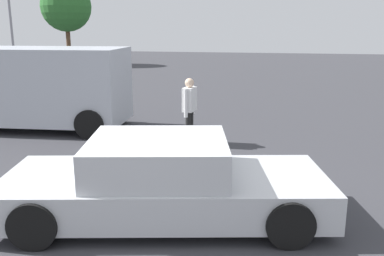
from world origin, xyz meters
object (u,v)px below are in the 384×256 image
object	(u,v)px
light_post_near	(8,0)
van_white	(35,85)
pedestrian	(189,105)
sedan_foreground	(163,182)

from	to	relation	value
light_post_near	van_white	bearing A→B (deg)	-53.99
pedestrian	light_post_near	distance (m)	17.32
van_white	light_post_near	world-z (taller)	light_post_near
sedan_foreground	van_white	distance (m)	6.90
sedan_foreground	pedestrian	world-z (taller)	pedestrian
sedan_foreground	van_white	xyz separation A→B (m)	(-4.92, 4.79, 0.63)
sedan_foreground	light_post_near	xyz separation A→B (m)	(-12.85, 15.69, 3.60)
pedestrian	light_post_near	xyz separation A→B (m)	(-12.41, 11.65, 3.22)
sedan_foreground	pedestrian	size ratio (longest dim) A/B	3.11
van_white	pedestrian	bearing A→B (deg)	166.21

